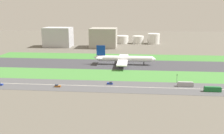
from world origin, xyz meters
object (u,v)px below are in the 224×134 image
bus_1 (213,89)px  traffic_light (177,78)px  fuel_tank_centre (138,40)px  car_1 (0,84)px  car_0 (57,86)px  bus_0 (185,84)px  airliner (123,59)px  fuel_tank_west (122,40)px  terminal_building (58,37)px  fuel_tank_east (154,39)px  hangar_building (104,38)px  car_2 (110,83)px

bus_1 → traffic_light: traffic_light is taller
bus_1 → fuel_tank_centre: (-47.82, 237.00, 4.52)m
car_1 → fuel_tank_centre: 260.31m
bus_1 → fuel_tank_centre: fuel_tank_centre is taller
car_0 → fuel_tank_centre: 245.25m
bus_0 → car_1: size_ratio=2.64×
car_1 → car_0: (44.69, 0.00, 0.00)m
airliner → fuel_tank_west: bearing=93.1°
bus_1 → fuel_tank_west: size_ratio=0.58×
terminal_building → fuel_tank_west: 106.75m
car_0 → fuel_tank_east: (88.31, 237.00, 7.51)m
airliner → fuel_tank_centre: size_ratio=3.51×
car_0 → fuel_tank_east: bearing=-110.4°
car_1 → terminal_building: 193.10m
airliner → hangar_building: size_ratio=1.67×
terminal_building → fuel_tank_centre: bearing=20.1°
car_0 → fuel_tank_centre: size_ratio=0.24×
car_1 → fuel_tank_centre: bearing=-114.4°
bus_1 → terminal_building: bearing=-48.4°
bus_1 → fuel_tank_centre: 241.82m
airliner → terminal_building: bearing=132.7°
bus_1 → hangar_building: 217.06m
airliner → car_0: size_ratio=14.77×
traffic_light → terminal_building: (-149.37, 174.01, 10.30)m
traffic_light → terminal_building: bearing=130.6°
bus_1 → fuel_tank_west: 248.40m
terminal_building → airliner: bearing=-47.3°
car_2 → car_0: size_ratio=1.00×
fuel_tank_east → fuel_tank_centre: bearing=180.0°
car_2 → fuel_tank_centre: 228.41m
bus_0 → car_2: size_ratio=2.64×
airliner → hangar_building: 119.48m
bus_0 → traffic_light: traffic_light is taller
car_0 → fuel_tank_centre: fuel_tank_centre is taller
car_1 → terminal_building: size_ratio=0.11×
car_1 → fuel_tank_east: (133.01, 237.00, 7.51)m
car_1 → hangar_building: 200.14m
bus_0 → fuel_tank_west: 234.29m
car_0 → hangar_building: bearing=-93.0°
car_0 → fuel_tank_west: fuel_tank_west is taller
terminal_building → hangar_building: terminal_building is taller
bus_0 → bus_1: size_ratio=1.00×
car_0 → fuel_tank_east: fuel_tank_east is taller
airliner → terminal_building: 155.26m
car_2 → hangar_building: (-27.90, 182.00, 13.43)m
bus_1 → hangar_building: hangar_building is taller
car_2 → bus_1: (72.57, -10.00, 0.90)m
bus_1 → fuel_tank_west: bearing=-72.6°
bus_1 → airliner: bearing=-49.9°
bus_1 → terminal_building: terminal_building is taller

